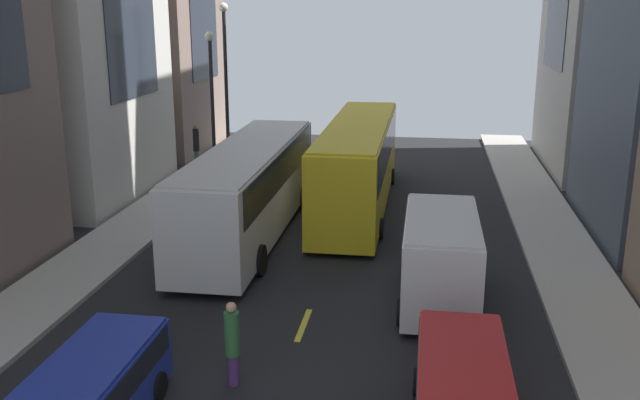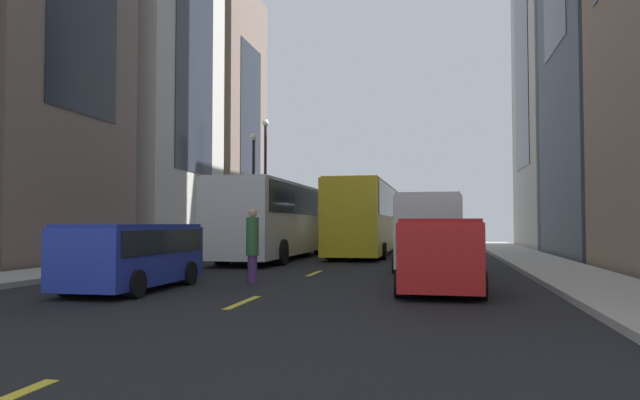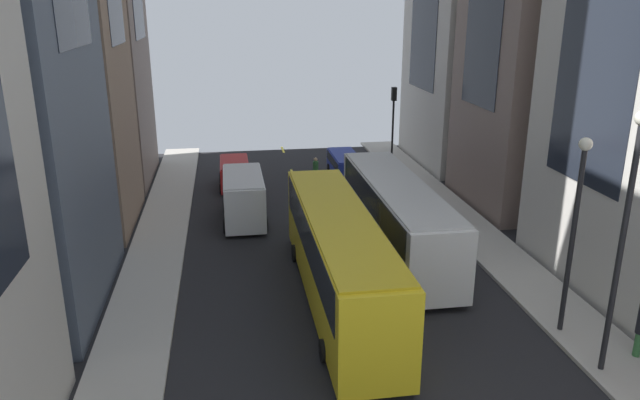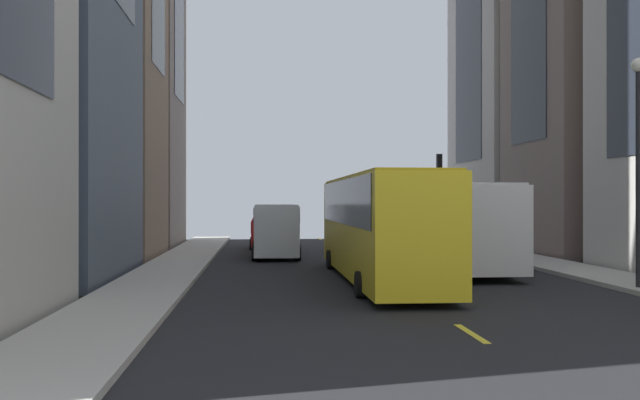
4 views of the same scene
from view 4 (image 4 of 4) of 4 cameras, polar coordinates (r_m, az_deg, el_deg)
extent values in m
plane|color=black|center=(28.00, 3.86, -5.72)|extent=(42.23, 42.23, 0.00)
cube|color=#B2ADA3|center=(30.21, 18.74, -5.16)|extent=(2.58, 44.00, 0.15)
cube|color=#B2ADA3|center=(27.87, -12.32, -5.59)|extent=(2.58, 44.00, 0.15)
cube|color=yellow|center=(48.79, 0.00, -3.32)|extent=(0.16, 2.00, 0.01)
cube|color=yellow|center=(41.84, 0.86, -3.85)|extent=(0.16, 2.00, 0.01)
cube|color=yellow|center=(34.90, 2.06, -4.60)|extent=(0.16, 2.00, 0.01)
cube|color=yellow|center=(28.00, 3.86, -5.71)|extent=(0.16, 2.00, 0.01)
cube|color=yellow|center=(21.15, 6.85, -7.53)|extent=(0.16, 2.00, 0.01)
cube|color=yellow|center=(14.46, 12.73, -11.00)|extent=(0.16, 2.00, 0.01)
cube|color=beige|center=(47.56, 17.50, 11.06)|extent=(8.58, 9.76, 23.89)
cube|color=#1E232D|center=(47.56, 17.50, 11.06)|extent=(8.66, 5.37, 13.14)
cube|color=#7A665B|center=(38.96, 23.04, 14.89)|extent=(8.21, 8.07, 25.63)
cube|color=#1E232D|center=(38.96, 23.04, 14.89)|extent=(8.29, 4.44, 14.10)
cube|color=silver|center=(28.38, 10.44, -2.05)|extent=(2.55, 12.37, 3.00)
cube|color=black|center=(28.36, 10.44, -0.33)|extent=(2.60, 11.38, 1.20)
cube|color=beige|center=(28.37, 10.44, 1.06)|extent=(2.45, 11.87, 0.08)
cylinder|color=black|center=(25.17, 15.38, -5.20)|extent=(0.46, 1.00, 1.00)
cylinder|color=black|center=(24.46, 10.20, -5.36)|extent=(0.46, 1.00, 1.00)
cylinder|color=black|center=(32.45, 10.62, -4.06)|extent=(0.46, 1.00, 1.00)
cylinder|color=black|center=(31.89, 6.55, -4.13)|extent=(0.46, 1.00, 1.00)
cube|color=yellow|center=(23.26, 4.92, -2.27)|extent=(2.45, 13.13, 3.30)
cube|color=black|center=(23.25, 4.92, -0.16)|extent=(2.50, 12.08, 1.48)
cube|color=gold|center=(23.26, 4.92, 1.89)|extent=(2.35, 12.61, 0.08)
cylinder|color=black|center=(19.66, 10.27, -7.00)|extent=(0.44, 0.76, 0.76)
cylinder|color=black|center=(19.19, 3.71, -7.17)|extent=(0.44, 0.76, 0.76)
cylinder|color=black|center=(27.56, 5.75, -5.02)|extent=(0.44, 0.76, 0.76)
cylinder|color=black|center=(27.22, 1.07, -5.08)|extent=(0.44, 0.76, 0.76)
cube|color=white|center=(32.53, -3.80, -2.56)|extent=(2.05, 5.12, 2.30)
cube|color=black|center=(32.50, -3.80, -1.23)|extent=(2.09, 4.71, 0.69)
cube|color=silver|center=(32.50, -3.80, -0.46)|extent=(1.97, 4.91, 0.08)
cylinder|color=black|center=(31.04, -1.98, -4.50)|extent=(0.37, 0.72, 0.72)
cylinder|color=black|center=(30.99, -5.48, -4.51)|extent=(0.37, 0.72, 0.72)
cylinder|color=black|center=(34.20, -2.28, -4.09)|extent=(0.37, 0.72, 0.72)
cylinder|color=black|center=(34.16, -5.45, -4.10)|extent=(0.37, 0.72, 0.72)
cube|color=red|center=(38.90, -4.54, -2.81)|extent=(1.76, 4.13, 1.47)
cube|color=black|center=(38.88, -4.54, -2.25)|extent=(1.80, 3.80, 0.62)
cube|color=#A91A1A|center=(38.87, -4.54, -1.67)|extent=(1.69, 3.97, 0.08)
cylinder|color=black|center=(37.67, -3.28, -3.80)|extent=(0.32, 0.62, 0.62)
cylinder|color=black|center=(37.65, -5.75, -3.80)|extent=(0.32, 0.62, 0.62)
cylinder|color=black|center=(40.23, -3.40, -3.57)|extent=(0.32, 0.62, 0.62)
cylinder|color=black|center=(40.21, -5.72, -3.57)|extent=(0.32, 0.62, 0.62)
cube|color=#2338AD|center=(40.74, 5.75, -2.77)|extent=(1.70, 4.43, 1.35)
cube|color=black|center=(40.73, 5.75, -2.29)|extent=(1.74, 4.08, 0.57)
cube|color=navy|center=(40.72, 5.75, -1.77)|extent=(1.64, 4.26, 0.08)
cylinder|color=black|center=(39.59, 7.25, -3.62)|extent=(0.31, 0.62, 0.62)
cylinder|color=black|center=(39.28, 5.01, -3.65)|extent=(0.31, 0.62, 0.62)
cylinder|color=black|center=(42.27, 6.45, -3.40)|extent=(0.31, 0.62, 0.62)
cylinder|color=black|center=(41.98, 4.35, -3.42)|extent=(0.31, 0.62, 0.62)
cylinder|color=#593372|center=(38.22, 2.99, -3.65)|extent=(0.26, 0.26, 0.75)
cylinder|color=#336B38|center=(38.18, 2.99, -2.32)|extent=(0.34, 0.34, 1.03)
sphere|color=tan|center=(38.16, 2.99, -1.37)|extent=(0.24, 0.24, 0.24)
cylinder|color=black|center=(42.98, 10.10, -0.44)|extent=(0.14, 0.14, 4.67)
cube|color=black|center=(43.06, 10.09, 3.27)|extent=(0.32, 0.32, 0.90)
sphere|color=red|center=(43.24, 10.03, 3.59)|extent=(0.20, 0.20, 0.20)
sphere|color=orange|center=(43.23, 10.03, 3.25)|extent=(0.20, 0.20, 0.20)
sphere|color=green|center=(43.21, 10.03, 2.92)|extent=(0.20, 0.20, 0.20)
cylinder|color=black|center=(22.40, 25.45, 1.62)|extent=(0.18, 0.18, 6.52)
sphere|color=silver|center=(22.76, 25.44, 10.30)|extent=(0.44, 0.44, 0.44)
camera|label=1|loc=(51.90, -3.67, 6.09)|focal=39.64mm
camera|label=2|loc=(52.93, -4.66, -1.31)|focal=32.67mm
camera|label=3|loc=(8.66, -3.32, 77.24)|focal=33.94mm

